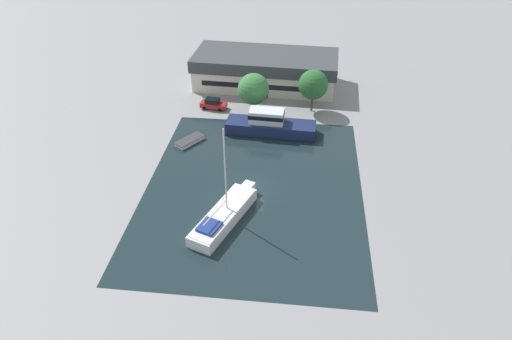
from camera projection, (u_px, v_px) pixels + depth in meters
name	position (u px, v px, depth m)	size (l,w,h in m)	color
ground_plane	(254.00, 188.00, 56.15)	(440.00, 440.00, 0.00)	gray
water_canal	(254.00, 188.00, 56.14)	(26.43, 34.16, 0.01)	#19282D
warehouse_building	(265.00, 69.00, 79.55)	(25.17, 12.12, 5.54)	beige
quay_tree_near_building	(253.00, 89.00, 69.41)	(4.82, 4.82, 6.76)	brown
quay_tree_by_water	(313.00, 85.00, 70.41)	(4.63, 4.63, 6.79)	brown
parked_car	(213.00, 104.00, 73.08)	(4.32, 2.21, 1.74)	maroon
sailboat_moored	(224.00, 215.00, 50.83)	(6.51, 11.79, 11.55)	white
motor_cruiser	(270.00, 125.00, 66.42)	(13.30, 4.30, 3.72)	#19234C
small_dinghy	(190.00, 141.00, 64.84)	(4.02, 4.69, 0.58)	silver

